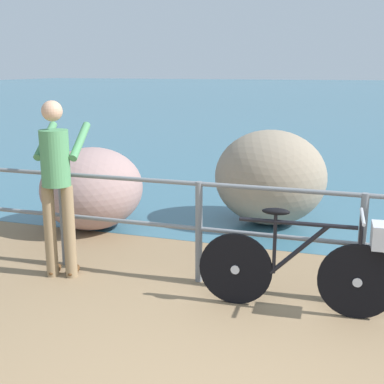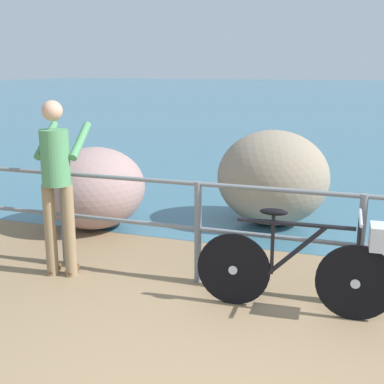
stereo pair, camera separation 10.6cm
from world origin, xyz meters
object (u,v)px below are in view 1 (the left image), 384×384
object	(u,v)px
bicycle	(313,262)
person_at_railing	(57,181)
breakwater_boulder_main	(270,177)
breakwater_boulder_left	(92,188)

from	to	relation	value
bicycle	person_at_railing	xyz separation A→B (m)	(-2.50, 0.07, 0.53)
bicycle	breakwater_boulder_main	xyz separation A→B (m)	(-0.79, 2.54, 0.18)
bicycle	person_at_railing	size ratio (longest dim) A/B	0.96
person_at_railing	breakwater_boulder_main	xyz separation A→B (m)	(1.72, 2.48, -0.35)
person_at_railing	breakwater_boulder_main	size ratio (longest dim) A/B	1.18
person_at_railing	bicycle	bearing A→B (deg)	-102.97
person_at_railing	breakwater_boulder_main	bearing A→B (deg)	-46.20
bicycle	breakwater_boulder_main	distance (m)	2.67
breakwater_boulder_main	bicycle	bearing A→B (deg)	-72.75
person_at_railing	breakwater_boulder_left	world-z (taller)	person_at_railing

